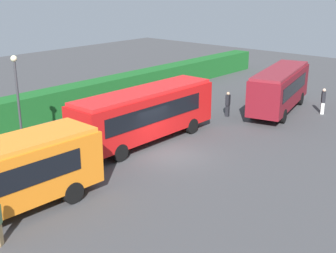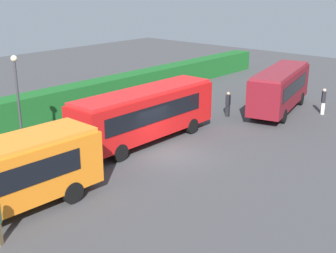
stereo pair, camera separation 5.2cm
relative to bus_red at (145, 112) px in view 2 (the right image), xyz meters
The scene contains 8 objects.
ground_plane 3.24m from the bus_red, 104.13° to the right, with size 78.41×78.41×0.00m, color #424244.
bus_red is the anchor object (origin of this frame).
bus_maroon 11.86m from the bus_red, 13.90° to the right, with size 9.14×4.30×3.24m.
person_center 7.97m from the bus_red, ahead, with size 0.44×0.34×1.83m.
person_right 14.22m from the bus_red, 23.40° to the right, with size 0.46×0.42×1.94m.
hedge_row 8.98m from the bus_red, 94.13° to the left, with size 51.20×1.78×1.96m, color #1A5D23.
traffic_cone 6.92m from the bus_red, 25.59° to the left, with size 0.36×0.36×0.60m, color orange.
lamppost 7.41m from the bus_red, 143.04° to the left, with size 0.36×0.36×5.58m.
Camera 2 is at (-18.18, -15.77, 9.49)m, focal length 48.46 mm.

